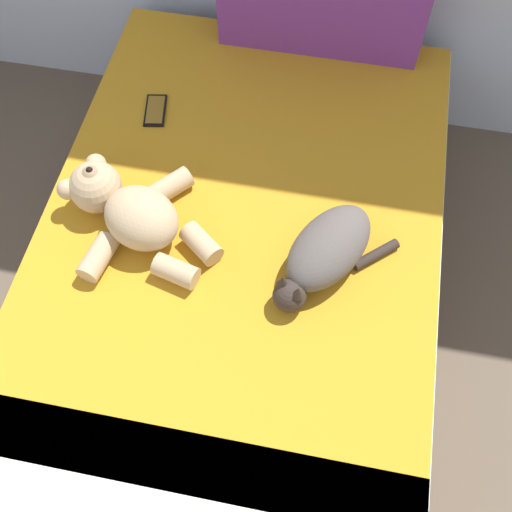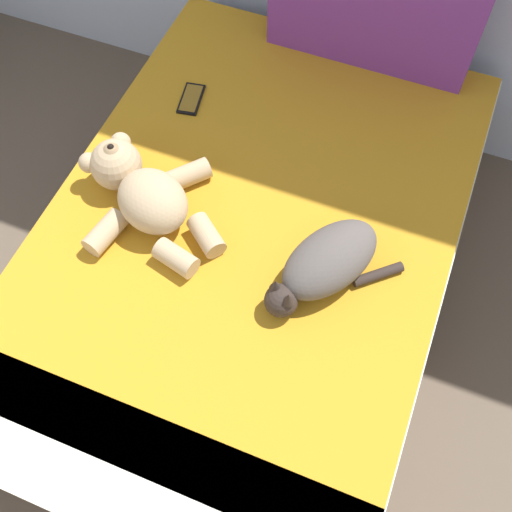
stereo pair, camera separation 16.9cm
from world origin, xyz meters
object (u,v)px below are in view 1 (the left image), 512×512
(cat, at_px, (325,252))
(teddy_bear, at_px, (128,210))
(cell_phone, at_px, (155,110))
(bed, at_px, (241,265))

(cat, height_order, teddy_bear, teddy_bear)
(cell_phone, bearing_deg, bed, -46.75)
(cat, xyz_separation_m, cell_phone, (-0.67, 0.51, -0.07))
(cat, distance_m, teddy_bear, 0.62)
(cat, bearing_deg, cell_phone, 142.94)
(bed, bearing_deg, teddy_bear, -170.30)
(cat, bearing_deg, bed, 162.29)
(cat, height_order, cell_phone, cat)
(teddy_bear, bearing_deg, cell_phone, 96.92)
(cat, bearing_deg, teddy_bear, 177.08)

